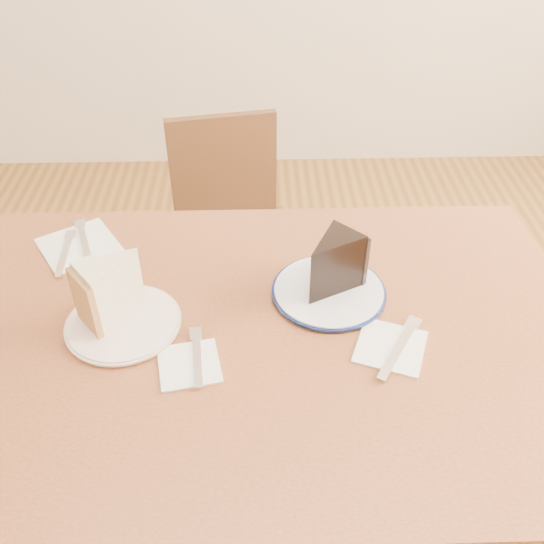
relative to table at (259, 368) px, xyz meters
The scene contains 14 objects.
ground 0.65m from the table, ahead, with size 4.00×4.00×0.00m, color #523616.
table is the anchor object (origin of this frame).
chair_far 0.77m from the table, 96.03° to the left, with size 0.45×0.45×0.78m.
plate_cream 0.27m from the table, behind, with size 0.20×0.20×0.01m, color silver.
plate_navy 0.20m from the table, 35.43° to the left, with size 0.21×0.21×0.01m, color white.
carrot_cake 0.31m from the table, 169.64° to the left, with size 0.08×0.11×0.11m, color beige, non-canonical shape.
chocolate_cake 0.23m from the table, 35.36° to the left, with size 0.08×0.11×0.10m, color black, non-canonical shape.
napkin_cream 0.17m from the table, 146.32° to the right, with size 0.10×0.10×0.00m, color white.
napkin_navy 0.26m from the table, 11.35° to the right, with size 0.12×0.12×0.00m, color white.
napkin_spare 0.48m from the table, 144.81° to the left, with size 0.15×0.15×0.00m, color white.
fork_cream 0.16m from the table, 148.04° to the right, with size 0.01×0.14×0.00m, color silver.
knife_navy 0.27m from the table, 12.28° to the right, with size 0.02×0.17×0.00m, color silver.
fork_spare 0.49m from the table, 142.24° to the left, with size 0.01×0.14×0.00m, color silver.
knife_spare 0.48m from the table, 149.62° to the left, with size 0.01×0.16×0.00m, color white.
Camera 1 is at (0.00, -0.78, 1.53)m, focal length 40.00 mm.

